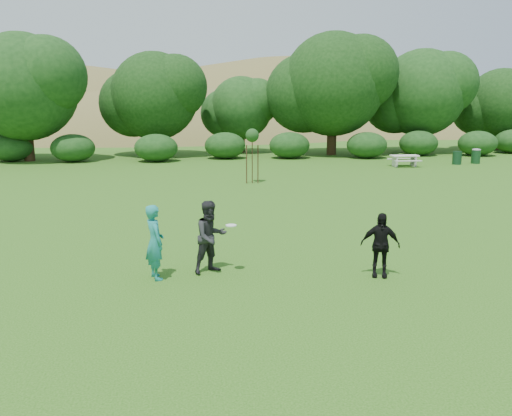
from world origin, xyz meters
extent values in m
plane|color=#19470C|center=(0.00, 0.00, 0.00)|extent=(120.00, 120.00, 0.00)
imported|color=#1C7F7B|center=(-2.83, 0.39, 0.91)|extent=(0.64, 0.77, 1.81)
imported|color=#232325|center=(-1.48, 0.67, 0.91)|extent=(1.10, 1.02, 1.81)
imported|color=black|center=(2.53, -0.26, 0.79)|extent=(1.00, 0.65, 1.59)
cylinder|color=#143720|center=(16.58, 20.39, 0.45)|extent=(0.60, 0.60, 0.90)
cylinder|color=white|center=(-0.99, 0.50, 1.22)|extent=(0.27, 0.27, 0.03)
cylinder|color=#3C2717|center=(1.54, 14.41, 1.25)|extent=(0.05, 0.05, 2.50)
sphere|color=#1D4518|center=(1.54, 14.41, 2.50)|extent=(0.70, 0.70, 0.70)
cylinder|color=#3F2918|center=(1.24, 14.41, 1.00)|extent=(0.06, 0.06, 2.00)
cylinder|color=#3D2718|center=(1.84, 14.41, 1.00)|extent=(0.06, 0.06, 2.00)
cube|color=beige|center=(12.49, 19.83, 0.72)|extent=(1.80, 0.75, 0.08)
cube|color=beige|center=(11.84, 19.83, 0.34)|extent=(0.10, 0.70, 0.68)
cube|color=#ABA89F|center=(13.14, 19.83, 0.34)|extent=(0.10, 0.70, 0.68)
cube|color=#B3B0A5|center=(12.49, 19.23, 0.44)|extent=(1.80, 0.28, 0.06)
cube|color=beige|center=(12.49, 20.43, 0.44)|extent=(1.80, 0.28, 0.06)
cylinder|color=#163D1F|center=(18.15, 20.68, 0.45)|extent=(0.60, 0.60, 0.90)
ellipsoid|color=gray|center=(18.15, 20.68, 0.95)|extent=(0.60, 0.60, 0.20)
ellipsoid|color=olive|center=(-25.00, 70.00, -12.10)|extent=(110.00, 70.00, 44.00)
ellipsoid|color=olive|center=(20.00, 72.00, -14.30)|extent=(100.00, 64.00, 52.00)
ellipsoid|color=olive|center=(-5.00, 58.00, -7.70)|extent=(80.00, 50.00, 28.00)
ellipsoid|color=olive|center=(30.00, 60.00, -6.60)|extent=(60.00, 44.00, 24.00)
cylinder|color=#3A2616|center=(-13.00, 27.00, 1.57)|extent=(0.73, 0.73, 3.15)
sphere|color=#194214|center=(-13.00, 27.00, 5.23)|extent=(7.54, 7.54, 7.54)
cylinder|color=#3A2616|center=(-4.00, 29.00, 1.40)|extent=(0.68, 0.68, 2.80)
sphere|color=#194214|center=(-4.00, 29.00, 4.66)|extent=(6.73, 6.73, 6.73)
cylinder|color=#3A2616|center=(3.00, 31.00, 1.14)|extent=(0.60, 0.60, 2.27)
sphere|color=#194214|center=(3.00, 31.00, 3.71)|extent=(5.22, 5.22, 5.22)
cylinder|color=#3A2616|center=(10.00, 28.00, 1.66)|extent=(0.76, 0.76, 3.32)
sphere|color=#194214|center=(10.00, 28.00, 5.56)|extent=(8.12, 8.12, 8.12)
cylinder|color=#3A2616|center=(18.00, 29.00, 1.49)|extent=(0.71, 0.71, 2.97)
sphere|color=#194214|center=(18.00, 29.00, 4.96)|extent=(7.19, 7.19, 7.19)
cylinder|color=#3A2616|center=(26.00, 30.00, 1.22)|extent=(0.62, 0.62, 2.45)
sphere|color=#194214|center=(26.00, 30.00, 4.11)|extent=(6.03, 6.03, 6.03)
camera|label=1|loc=(-2.16, -11.25, 4.15)|focal=35.00mm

